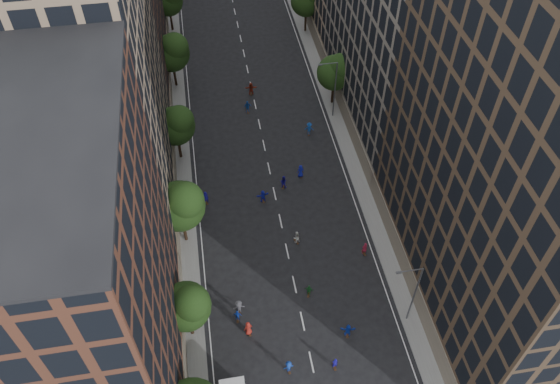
{
  "coord_description": "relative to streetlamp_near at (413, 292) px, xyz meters",
  "views": [
    {
      "loc": [
        -6.93,
        -13.81,
        50.14
      ],
      "look_at": [
        0.41,
        29.84,
        2.0
      ],
      "focal_mm": 35.0,
      "sensor_mm": 36.0,
      "label": 1
    }
  ],
  "objects": [
    {
      "name": "streetlamp_far",
      "position": [
        0.0,
        33.0,
        0.0
      ],
      "size": [
        2.64,
        0.22,
        9.06
      ],
      "color": "#595B60",
      "rests_on": "ground"
    },
    {
      "name": "skater_3",
      "position": [
        -12.71,
        -3.46,
        -4.39
      ],
      "size": [
        1.09,
        0.75,
        1.55
      ],
      "primitive_type": "imported",
      "rotation": [
        0.0,
        0.0,
        3.33
      ],
      "color": "#143AAA",
      "rests_on": "ground"
    },
    {
      "name": "skater_15",
      "position": [
        -3.91,
        29.73,
        -4.2
      ],
      "size": [
        1.39,
        1.01,
        1.93
      ],
      "primitive_type": "imported",
      "rotation": [
        0.0,
        0.0,
        2.88
      ],
      "color": "navy",
      "rests_on": "ground"
    },
    {
      "name": "tree_left_3",
      "position": [
        -21.38,
        27.85,
        0.65
      ],
      "size": [
        5.0,
        5.0,
        8.58
      ],
      "color": "black",
      "rests_on": "ground"
    },
    {
      "name": "skater_10",
      "position": [
        -9.1,
        4.49,
        -4.38
      ],
      "size": [
        1.0,
        0.73,
        1.58
      ],
      "primitive_type": "imported",
      "rotation": [
        0.0,
        0.0,
        2.72
      ],
      "color": "#1D6228",
      "rests_on": "ground"
    },
    {
      "name": "skater_7",
      "position": [
        -1.87,
        8.79,
        -4.28
      ],
      "size": [
        0.72,
        0.55,
        1.77
      ],
      "primitive_type": "imported",
      "rotation": [
        0.0,
        0.0,
        3.35
      ],
      "color": "maroon",
      "rests_on": "ground"
    },
    {
      "name": "skater_6",
      "position": [
        -15.98,
        1.1,
        -4.24
      ],
      "size": [
        1.05,
        0.85,
        1.86
      ],
      "primitive_type": "imported",
      "rotation": [
        0.0,
        0.0,
        3.47
      ],
      "color": "#AB251C",
      "rests_on": "ground"
    },
    {
      "name": "tree_right_a",
      "position": [
        1.02,
        35.85,
        0.46
      ],
      "size": [
        5.0,
        5.0,
        8.39
      ],
      "color": "black",
      "rests_on": "ground"
    },
    {
      "name": "skater_13",
      "position": [
        -18.87,
        19.41,
        -4.23
      ],
      "size": [
        0.79,
        0.64,
        1.87
      ],
      "primitive_type": "imported",
      "rotation": [
        0.0,
        0.0,
        3.46
      ],
      "color": "#15118F",
      "rests_on": "ground"
    },
    {
      "name": "skater_17",
      "position": [
        -10.6,
        40.0,
        -4.2
      ],
      "size": [
        1.83,
        0.67,
        1.94
      ],
      "primitive_type": "imported",
      "rotation": [
        0.0,
        0.0,
        3.09
      ],
      "color": "maroon",
      "rests_on": "ground"
    },
    {
      "name": "tree_left_1",
      "position": [
        -21.39,
        1.86,
        0.38
      ],
      "size": [
        4.8,
        4.8,
        8.21
      ],
      "color": "black",
      "rests_on": "ground"
    },
    {
      "name": "skater_16",
      "position": [
        -11.63,
        35.87,
        -4.22
      ],
      "size": [
        1.14,
        0.55,
        1.89
      ],
      "primitive_type": "imported",
      "rotation": [
        0.0,
        0.0,
        3.22
      ],
      "color": "#1445A3",
      "rests_on": "ground"
    },
    {
      "name": "ground",
      "position": [
        -10.37,
        28.0,
        -5.17
      ],
      "size": [
        240.0,
        240.0,
        0.0
      ],
      "primitive_type": "plane",
      "color": "black",
      "rests_on": "ground"
    },
    {
      "name": "sidewalk_right",
      "position": [
        1.63,
        35.5,
        -5.09
      ],
      "size": [
        4.0,
        105.0,
        0.15
      ],
      "primitive_type": "cube",
      "color": "slate",
      "rests_on": "ground"
    },
    {
      "name": "bldg_left_a",
      "position": [
        -29.37,
        -1.0,
        9.83
      ],
      "size": [
        14.0,
        22.0,
        30.0
      ],
      "primitive_type": "cube",
      "color": "#4F2B1E",
      "rests_on": "ground"
    },
    {
      "name": "skater_11",
      "position": [
        -11.96,
        18.52,
        -4.31
      ],
      "size": [
        1.66,
        0.83,
        1.72
      ],
      "primitive_type": "imported",
      "rotation": [
        0.0,
        0.0,
        3.35
      ],
      "color": "#151CB1",
      "rests_on": "ground"
    },
    {
      "name": "skater_5",
      "position": [
        -6.22,
        -0.73,
        -4.32
      ],
      "size": [
        1.64,
        0.76,
        1.7
      ],
      "primitive_type": "imported",
      "rotation": [
        0.0,
        0.0,
        2.97
      ],
      "color": "#1432A7",
      "rests_on": "ground"
    },
    {
      "name": "sidewalk_left",
      "position": [
        -22.37,
        35.5,
        -5.09
      ],
      "size": [
        4.0,
        105.0,
        0.15
      ],
      "primitive_type": "cube",
      "color": "slate",
      "rests_on": "ground"
    },
    {
      "name": "tree_left_2",
      "position": [
        -21.36,
        13.83,
        1.19
      ],
      "size": [
        5.6,
        5.6,
        9.45
      ],
      "color": "black",
      "rests_on": "ground"
    },
    {
      "name": "tree_left_4",
      "position": [
        -21.37,
        43.84,
        0.93
      ],
      "size": [
        5.4,
        5.4,
        9.08
      ],
      "color": "black",
      "rests_on": "ground"
    },
    {
      "name": "skater_14",
      "position": [
        -9.1,
        20.43,
        -4.26
      ],
      "size": [
        1.09,
        0.99,
        1.81
      ],
      "primitive_type": "imported",
      "rotation": [
        0.0,
        0.0,
        2.72
      ],
      "color": "#191293",
      "rests_on": "ground"
    },
    {
      "name": "skater_12",
      "position": [
        -6.63,
        21.9,
        -4.24
      ],
      "size": [
        0.99,
        0.73,
        1.85
      ],
      "primitive_type": "imported",
      "rotation": [
        0.0,
        0.0,
        3.31
      ],
      "color": "#111791",
      "rests_on": "ground"
    },
    {
      "name": "skater_1",
      "position": [
        -8.29,
        -3.83,
        -4.41
      ],
      "size": [
        0.57,
        0.39,
        1.52
      ],
      "primitive_type": "imported",
      "rotation": [
        0.0,
        0.0,
        3.19
      ],
      "color": "#181295",
      "rests_on": "ground"
    },
    {
      "name": "bldg_left_b",
      "position": [
        -29.37,
        23.0,
        11.83
      ],
      "size": [
        14.0,
        26.0,
        34.0
      ],
      "primitive_type": "cube",
      "color": "#8C755C",
      "rests_on": "ground"
    },
    {
      "name": "skater_8",
      "position": [
        -9.1,
        11.63,
        -4.33
      ],
      "size": [
        1.0,
        0.91,
        1.68
      ],
      "primitive_type": "imported",
      "rotation": [
        0.0,
        0.0,
        3.56
      ],
      "color": "silver",
      "rests_on": "ground"
    },
    {
      "name": "bldg_right_b",
      "position": [
        8.63,
        32.0,
        11.33
      ],
      "size": [
        14.0,
        28.0,
        33.0
      ],
      "primitive_type": "cube",
      "color": "#6D655A",
      "rests_on": "ground"
    },
    {
      "name": "skater_9",
      "position": [
        -16.62,
        3.66,
        -4.25
      ],
      "size": [
        1.22,
        0.74,
        1.84
      ],
      "primitive_type": "imported",
      "rotation": [
        0.0,
        0.0,
        3.19
      ],
      "color": "#45454A",
      "rests_on": "ground"
    },
    {
      "name": "streetlamp_near",
      "position": [
        0.0,
        0.0,
        0.0
      ],
      "size": [
        2.64,
        0.22,
        9.06
      ],
      "color": "#595B60",
      "rests_on": "ground"
    },
    {
      "name": "tree_left_5",
      "position": [
        -21.39,
        59.86,
        0.51
      ],
      "size": [
        4.8,
        4.8,
        8.33
      ],
      "color": "black",
      "rests_on": "ground"
    },
    {
      "name": "bldg_right_a",
      "position": [
        8.63,
        3.0,
        12.83
      ],
      "size": [
        14.0,
        30.0,
        36.0
      ],
      "primitive_type": "cube",
      "color": "#453425",
      "rests_on": "ground"
    },
    {
      "name": "skater_4",
      "position": [
        -16.88,
        2.78,
        -4.39
      ],
      "size": [
        0.96,
        0.54,
        1.55
      ],
      "primitive_type": "imported",
      "rotation": [
        0.0,
        0.0,
        2.96
      ],
      "color": "#1539AD",
      "rests_on": "ground"
    }
  ]
}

